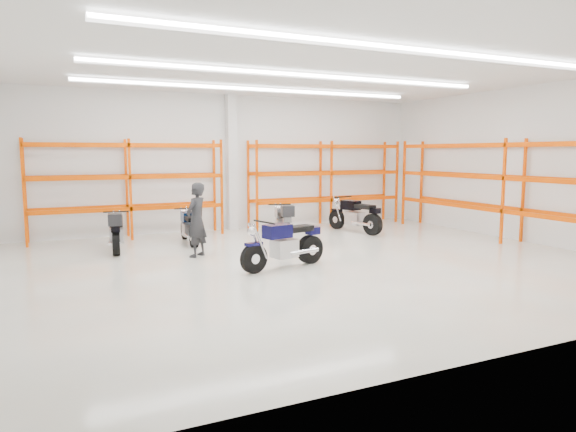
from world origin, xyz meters
name	(u,v)px	position (x,y,z in m)	size (l,w,h in m)	color
ground	(313,263)	(0.00, 0.00, 0.00)	(14.00, 14.00, 0.00)	beige
room_shell	(313,122)	(0.00, 0.03, 3.28)	(14.02, 12.02, 4.51)	white
motorcycle_main	(287,245)	(-0.75, -0.18, 0.52)	(2.24, 0.86, 1.11)	black
motorcycle_back_a	(116,232)	(-4.03, 3.40, 0.52)	(0.71, 2.13, 1.09)	black
motorcycle_back_b	(189,228)	(-2.00, 3.77, 0.46)	(0.66, 1.99, 0.98)	black
motorcycle_back_c	(283,223)	(0.64, 3.10, 0.54)	(0.92, 2.16, 1.12)	black
motorcycle_back_d	(356,216)	(3.46, 3.53, 0.53)	(0.86, 2.29, 1.14)	black
standing_man	(196,220)	(-2.28, 1.88, 0.93)	(0.68, 0.44, 1.86)	black
structural_column	(232,163)	(0.00, 5.82, 2.25)	(0.32, 0.32, 4.50)	white
pallet_racking_back_left	(128,180)	(-3.40, 5.48, 1.79)	(5.67, 0.87, 3.00)	#E64300
pallet_racking_back_right	(326,175)	(3.40, 5.48, 1.79)	(5.67, 0.87, 3.00)	#E64300
pallet_racking_side	(514,180)	(6.48, 0.00, 1.81)	(0.87, 9.07, 3.00)	#E64300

